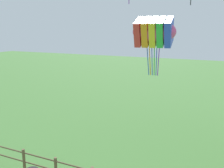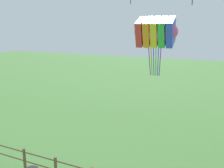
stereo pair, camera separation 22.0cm
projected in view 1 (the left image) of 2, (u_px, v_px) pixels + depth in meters
name	position (u px, v px, depth m)	size (l,w,h in m)	color
kite_rainbow_parafoil	(154.00, 32.00, 16.35)	(3.04, 2.25, 3.90)	#E54C8C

